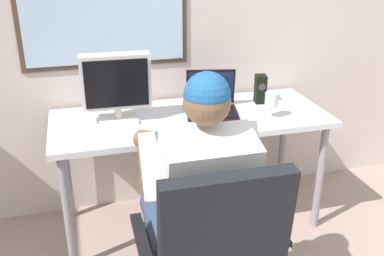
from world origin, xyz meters
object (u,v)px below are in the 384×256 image
Objects in this scene: desk at (191,127)px; desk_speaker at (260,89)px; office_chair at (215,249)px; crt_monitor at (116,84)px; person_seated at (198,193)px; laptop at (211,101)px; wine_glass at (272,101)px.

desk_speaker is at bearing 13.13° from desk.
office_chair is (-0.15, -0.96, -0.14)m from desk.
desk_speaker is (0.49, 0.11, 0.16)m from desk.
desk is 0.52m from crt_monitor.
desk_speaker is at bearing 51.89° from person_seated.
crt_monitor is at bearing -177.64° from laptop.
laptop is 0.37m from wine_glass.
office_chair is at bearing -106.40° from laptop.
desk_speaker is (0.04, 0.26, -0.01)m from wine_glass.
person_seated is at bearing -69.76° from crt_monitor.
wine_glass reaches higher than desk.
wine_glass is at bearing -99.29° from desk_speaker.
crt_monitor is 2.19× the size of desk_speaker.
desk is at bearing -166.87° from desk_speaker.
crt_monitor reaches higher than wine_glass.
laptop is (0.30, 0.76, 0.16)m from person_seated.
desk is 0.72m from person_seated.
laptop is (0.57, 0.02, -0.16)m from crt_monitor.
person_seated reaches higher than desk.
crt_monitor is at bearing 110.24° from person_seated.
crt_monitor is 0.93m from desk_speaker.
wine_glass is at bearing -18.25° from desk.
person_seated is 0.83m from laptop.
wine_glass is (0.60, 0.82, 0.31)m from office_chair.
person_seated is 8.22× the size of wine_glass.
crt_monitor is at bearing 168.38° from wine_glass.
office_chair is 1.29m from desk_speaker.
person_seated reaches higher than office_chair.
person_seated reaches higher than wine_glass.
desk_speaker is (0.64, 0.82, 0.18)m from person_seated.
desk_speaker reaches higher than desk.
desk_speaker is (0.65, 1.08, 0.30)m from office_chair.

